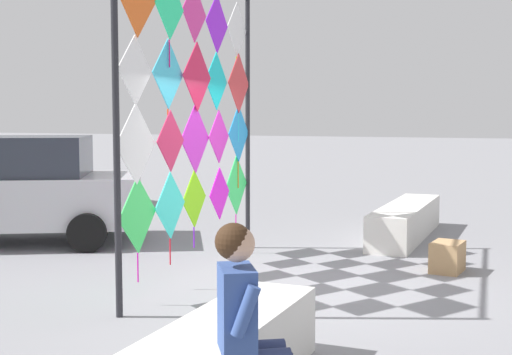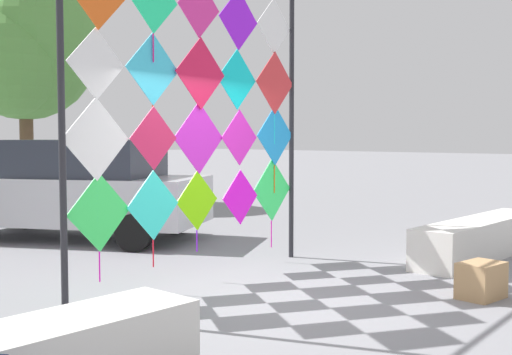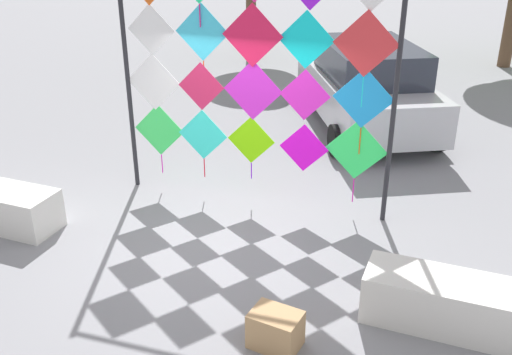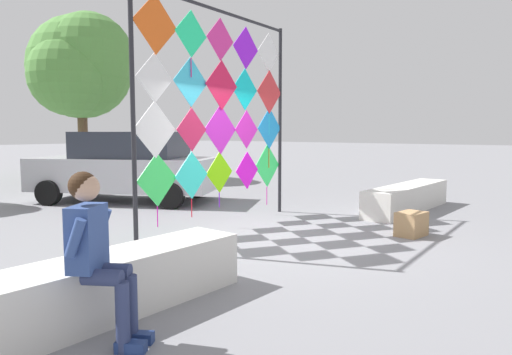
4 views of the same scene
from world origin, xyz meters
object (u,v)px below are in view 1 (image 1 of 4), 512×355
object	(u,v)px
kite_display_rack	(196,101)
seated_vendor	(250,319)
cardboard_box_large	(447,257)
parked_car	(2,189)

from	to	relation	value
kite_display_rack	seated_vendor	world-z (taller)	kite_display_rack
kite_display_rack	cardboard_box_large	world-z (taller)	kite_display_rack
parked_car	cardboard_box_large	distance (m)	6.99
kite_display_rack	seated_vendor	distance (m)	5.00
seated_vendor	cardboard_box_large	size ratio (longest dim) A/B	2.78
cardboard_box_large	seated_vendor	bearing A→B (deg)	175.08
kite_display_rack	cardboard_box_large	bearing A→B (deg)	-64.42
kite_display_rack	seated_vendor	bearing A→B (deg)	-148.82
seated_vendor	cardboard_box_large	distance (m)	5.58
seated_vendor	parked_car	distance (m)	8.16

